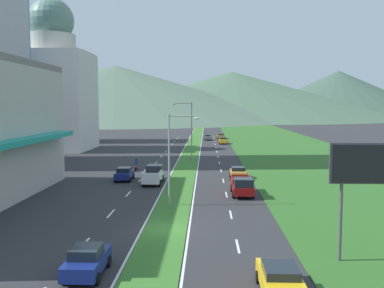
# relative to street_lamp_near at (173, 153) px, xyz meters

# --- Properties ---
(ground_plane) EXTENTS (600.00, 600.00, 0.00)m
(ground_plane) POSITION_rel_street_lamp_near_xyz_m (0.04, -7.63, -4.86)
(ground_plane) COLOR #2D2D30
(grass_median) EXTENTS (3.20, 240.00, 0.06)m
(grass_median) POSITION_rel_street_lamp_near_xyz_m (0.04, 52.37, -4.83)
(grass_median) COLOR #387028
(grass_median) RESTS_ON ground_plane
(grass_verge_right) EXTENTS (24.00, 240.00, 0.06)m
(grass_verge_right) POSITION_rel_street_lamp_near_xyz_m (20.64, 52.37, -4.83)
(grass_verge_right) COLOR #2D6023
(grass_verge_right) RESTS_ON ground_plane
(lane_dash_left_2) EXTENTS (0.16, 2.80, 0.01)m
(lane_dash_left_2) POSITION_rel_street_lamp_near_xyz_m (-5.06, -11.32, -4.86)
(lane_dash_left_2) COLOR silver
(lane_dash_left_2) RESTS_ON ground_plane
(lane_dash_left_3) EXTENTS (0.16, 2.80, 0.01)m
(lane_dash_left_3) POSITION_rel_street_lamp_near_xyz_m (-5.06, -3.17, -4.86)
(lane_dash_left_3) COLOR silver
(lane_dash_left_3) RESTS_ON ground_plane
(lane_dash_left_4) EXTENTS (0.16, 2.80, 0.01)m
(lane_dash_left_4) POSITION_rel_street_lamp_near_xyz_m (-5.06, 4.99, -4.86)
(lane_dash_left_4) COLOR silver
(lane_dash_left_4) RESTS_ON ground_plane
(lane_dash_left_5) EXTENTS (0.16, 2.80, 0.01)m
(lane_dash_left_5) POSITION_rel_street_lamp_near_xyz_m (-5.06, 13.14, -4.86)
(lane_dash_left_5) COLOR silver
(lane_dash_left_5) RESTS_ON ground_plane
(lane_dash_left_6) EXTENTS (0.16, 2.80, 0.01)m
(lane_dash_left_6) POSITION_rel_street_lamp_near_xyz_m (-5.06, 21.30, -4.86)
(lane_dash_left_6) COLOR silver
(lane_dash_left_6) RESTS_ON ground_plane
(lane_dash_left_7) EXTENTS (0.16, 2.80, 0.01)m
(lane_dash_left_7) POSITION_rel_street_lamp_near_xyz_m (-5.06, 29.45, -4.86)
(lane_dash_left_7) COLOR silver
(lane_dash_left_7) RESTS_ON ground_plane
(lane_dash_left_8) EXTENTS (0.16, 2.80, 0.01)m
(lane_dash_left_8) POSITION_rel_street_lamp_near_xyz_m (-5.06, 37.61, -4.86)
(lane_dash_left_8) COLOR silver
(lane_dash_left_8) RESTS_ON ground_plane
(lane_dash_left_9) EXTENTS (0.16, 2.80, 0.01)m
(lane_dash_left_9) POSITION_rel_street_lamp_near_xyz_m (-5.06, 45.76, -4.86)
(lane_dash_left_9) COLOR silver
(lane_dash_left_9) RESTS_ON ground_plane
(lane_dash_left_10) EXTENTS (0.16, 2.80, 0.01)m
(lane_dash_left_10) POSITION_rel_street_lamp_near_xyz_m (-5.06, 53.92, -4.86)
(lane_dash_left_10) COLOR silver
(lane_dash_left_10) RESTS_ON ground_plane
(lane_dash_left_11) EXTENTS (0.16, 2.80, 0.01)m
(lane_dash_left_11) POSITION_rel_street_lamp_near_xyz_m (-5.06, 62.07, -4.86)
(lane_dash_left_11) COLOR silver
(lane_dash_left_11) RESTS_ON ground_plane
(lane_dash_left_12) EXTENTS (0.16, 2.80, 0.01)m
(lane_dash_left_12) POSITION_rel_street_lamp_near_xyz_m (-5.06, 70.23, -4.86)
(lane_dash_left_12) COLOR silver
(lane_dash_left_12) RESTS_ON ground_plane
(lane_dash_left_13) EXTENTS (0.16, 2.80, 0.01)m
(lane_dash_left_13) POSITION_rel_street_lamp_near_xyz_m (-5.06, 78.38, -4.86)
(lane_dash_left_13) COLOR silver
(lane_dash_left_13) RESTS_ON ground_plane
(lane_dash_left_14) EXTENTS (0.16, 2.80, 0.01)m
(lane_dash_left_14) POSITION_rel_street_lamp_near_xyz_m (-5.06, 86.54, -4.86)
(lane_dash_left_14) COLOR silver
(lane_dash_left_14) RESTS_ON ground_plane
(lane_dash_right_2) EXTENTS (0.16, 2.80, 0.01)m
(lane_dash_right_2) POSITION_rel_street_lamp_near_xyz_m (5.14, -11.32, -4.86)
(lane_dash_right_2) COLOR silver
(lane_dash_right_2) RESTS_ON ground_plane
(lane_dash_right_3) EXTENTS (0.16, 2.80, 0.01)m
(lane_dash_right_3) POSITION_rel_street_lamp_near_xyz_m (5.14, -3.17, -4.86)
(lane_dash_right_3) COLOR silver
(lane_dash_right_3) RESTS_ON ground_plane
(lane_dash_right_4) EXTENTS (0.16, 2.80, 0.01)m
(lane_dash_right_4) POSITION_rel_street_lamp_near_xyz_m (5.14, 4.99, -4.86)
(lane_dash_right_4) COLOR silver
(lane_dash_right_4) RESTS_ON ground_plane
(lane_dash_right_5) EXTENTS (0.16, 2.80, 0.01)m
(lane_dash_right_5) POSITION_rel_street_lamp_near_xyz_m (5.14, 13.14, -4.86)
(lane_dash_right_5) COLOR silver
(lane_dash_right_5) RESTS_ON ground_plane
(lane_dash_right_6) EXTENTS (0.16, 2.80, 0.01)m
(lane_dash_right_6) POSITION_rel_street_lamp_near_xyz_m (5.14, 21.30, -4.86)
(lane_dash_right_6) COLOR silver
(lane_dash_right_6) RESTS_ON ground_plane
(lane_dash_right_7) EXTENTS (0.16, 2.80, 0.01)m
(lane_dash_right_7) POSITION_rel_street_lamp_near_xyz_m (5.14, 29.45, -4.86)
(lane_dash_right_7) COLOR silver
(lane_dash_right_7) RESTS_ON ground_plane
(lane_dash_right_8) EXTENTS (0.16, 2.80, 0.01)m
(lane_dash_right_8) POSITION_rel_street_lamp_near_xyz_m (5.14, 37.61, -4.86)
(lane_dash_right_8) COLOR silver
(lane_dash_right_8) RESTS_ON ground_plane
(lane_dash_right_9) EXTENTS (0.16, 2.80, 0.01)m
(lane_dash_right_9) POSITION_rel_street_lamp_near_xyz_m (5.14, 45.76, -4.86)
(lane_dash_right_9) COLOR silver
(lane_dash_right_9) RESTS_ON ground_plane
(lane_dash_right_10) EXTENTS (0.16, 2.80, 0.01)m
(lane_dash_right_10) POSITION_rel_street_lamp_near_xyz_m (5.14, 53.92, -4.86)
(lane_dash_right_10) COLOR silver
(lane_dash_right_10) RESTS_ON ground_plane
(lane_dash_right_11) EXTENTS (0.16, 2.80, 0.01)m
(lane_dash_right_11) POSITION_rel_street_lamp_near_xyz_m (5.14, 62.07, -4.86)
(lane_dash_right_11) COLOR silver
(lane_dash_right_11) RESTS_ON ground_plane
(lane_dash_right_12) EXTENTS (0.16, 2.80, 0.01)m
(lane_dash_right_12) POSITION_rel_street_lamp_near_xyz_m (5.14, 70.23, -4.86)
(lane_dash_right_12) COLOR silver
(lane_dash_right_12) RESTS_ON ground_plane
(lane_dash_right_13) EXTENTS (0.16, 2.80, 0.01)m
(lane_dash_right_13) POSITION_rel_street_lamp_near_xyz_m (5.14, 78.38, -4.86)
(lane_dash_right_13) COLOR silver
(lane_dash_right_13) RESTS_ON ground_plane
(lane_dash_right_14) EXTENTS (0.16, 2.80, 0.01)m
(lane_dash_right_14) POSITION_rel_street_lamp_near_xyz_m (5.14, 86.54, -4.86)
(lane_dash_right_14) COLOR silver
(lane_dash_right_14) RESTS_ON ground_plane
(edge_line_median_left) EXTENTS (0.16, 240.00, 0.01)m
(edge_line_median_left) POSITION_rel_street_lamp_near_xyz_m (-1.71, 52.37, -4.86)
(edge_line_median_left) COLOR silver
(edge_line_median_left) RESTS_ON ground_plane
(edge_line_median_right) EXTENTS (0.16, 240.00, 0.01)m
(edge_line_median_right) POSITION_rel_street_lamp_near_xyz_m (1.79, 52.37, -4.86)
(edge_line_median_right) COLOR silver
(edge_line_median_right) RESTS_ON ground_plane
(domed_building) EXTENTS (14.91, 14.91, 30.77)m
(domed_building) POSITION_rel_street_lamp_near_xyz_m (-28.41, 48.92, 8.00)
(domed_building) COLOR silver
(domed_building) RESTS_ON ground_plane
(midrise_colored) EXTENTS (13.11, 13.11, 22.34)m
(midrise_colored) POSITION_rel_street_lamp_near_xyz_m (-32.68, 68.70, 6.31)
(midrise_colored) COLOR silver
(midrise_colored) RESTS_ON ground_plane
(hill_far_left) EXTENTS (237.72, 237.72, 34.59)m
(hill_far_left) POSITION_rel_street_lamp_near_xyz_m (-55.43, 238.57, 12.43)
(hill_far_left) COLOR #516B56
(hill_far_left) RESTS_ON ground_plane
(hill_far_center) EXTENTS (236.09, 236.09, 33.34)m
(hill_far_center) POSITION_rel_street_lamp_near_xyz_m (21.63, 278.54, 11.81)
(hill_far_center) COLOR #47664C
(hill_far_center) RESTS_ON ground_plane
(hill_far_right) EXTENTS (149.60, 149.60, 34.82)m
(hill_far_right) POSITION_rel_street_lamp_near_xyz_m (101.51, 289.21, 12.55)
(hill_far_right) COLOR #3D5647
(hill_far_right) RESTS_ON ground_plane
(street_lamp_near) EXTENTS (2.87, 0.28, 8.38)m
(street_lamp_near) POSITION_rel_street_lamp_near_xyz_m (0.00, 0.00, 0.00)
(street_lamp_near) COLOR #99999E
(street_lamp_near) RESTS_ON ground_plane
(street_lamp_mid) EXTENTS (3.20, 0.34, 9.66)m
(street_lamp_mid) POSITION_rel_street_lamp_near_xyz_m (0.29, 31.68, 0.70)
(street_lamp_mid) COLOR #99999E
(street_lamp_mid) RESTS_ON ground_plane
(billboard_roadside) EXTENTS (4.46, 0.28, 7.05)m
(billboard_roadside) POSITION_rel_street_lamp_near_xyz_m (12.44, -13.90, 0.50)
(billboard_roadside) COLOR #4C4C51
(billboard_roadside) RESTS_ON ground_plane
(car_0) EXTENTS (2.04, 4.78, 1.43)m
(car_0) POSITION_rel_street_lamp_near_xyz_m (6.69, -18.58, -4.11)
(car_0) COLOR yellow
(car_0) RESTS_ON ground_plane
(car_1) EXTENTS (1.97, 4.06, 1.64)m
(car_1) POSITION_rel_street_lamp_near_xyz_m (-3.38, -16.43, -4.04)
(car_1) COLOR navy
(car_1) RESTS_ON ground_plane
(car_2) EXTENTS (1.98, 4.01, 1.61)m
(car_2) POSITION_rel_street_lamp_near_xyz_m (-6.99, 13.02, -4.05)
(car_2) COLOR navy
(car_2) RESTS_ON ground_plane
(car_3) EXTENTS (2.01, 4.02, 1.47)m
(car_3) POSITION_rel_street_lamp_near_xyz_m (7.04, 14.69, -4.11)
(car_3) COLOR #C6842D
(car_3) RESTS_ON ground_plane
(car_4) EXTENTS (1.89, 4.08, 1.45)m
(car_4) POSITION_rel_street_lamp_near_xyz_m (3.42, 74.13, -4.11)
(car_4) COLOR slate
(car_4) RESTS_ON ground_plane
(car_5) EXTENTS (1.99, 4.39, 1.39)m
(car_5) POSITION_rel_street_lamp_near_xyz_m (6.99, 78.47, -4.14)
(car_5) COLOR #C6842D
(car_5) RESTS_ON ground_plane
(car_6) EXTENTS (1.85, 4.30, 1.58)m
(car_6) POSITION_rel_street_lamp_near_xyz_m (6.98, 63.31, -4.06)
(car_6) COLOR yellow
(car_6) RESTS_ON ground_plane
(pickup_truck_0) EXTENTS (2.18, 5.40, 2.00)m
(pickup_truck_0) POSITION_rel_street_lamp_near_xyz_m (6.74, 4.55, -3.88)
(pickup_truck_0) COLOR maroon
(pickup_truck_0) RESTS_ON ground_plane
(pickup_truck_1) EXTENTS (2.18, 5.40, 2.00)m
(pickup_truck_1) POSITION_rel_street_lamp_near_xyz_m (-3.20, 11.20, -3.88)
(pickup_truck_1) COLOR silver
(pickup_truck_1) RESTS_ON ground_plane
(motorcycle_rider) EXTENTS (0.36, 2.00, 1.80)m
(motorcycle_rider) POSITION_rel_street_lamp_near_xyz_m (-6.79, 20.69, -4.12)
(motorcycle_rider) COLOR black
(motorcycle_rider) RESTS_ON ground_plane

